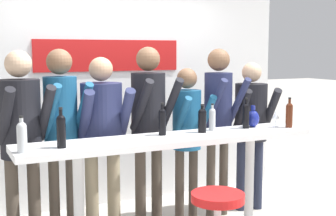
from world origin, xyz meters
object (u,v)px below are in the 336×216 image
object	(u,v)px
wine_bottle_3	(246,114)
decorative_vase	(253,118)
person_right	(219,111)
person_far_left	(21,128)
wine_glass_0	(276,115)
person_center_left	(102,127)
wine_bottle_4	(22,136)
wine_bottle_0	(289,114)
tasting_table	(172,154)
person_far_right	(251,120)
person_left	(61,121)
wine_bottle_1	(162,120)
wine_bottle_2	(202,119)
wine_bottle_6	(212,118)
person_center	(149,116)
wine_bottle_5	(61,129)
person_center_right	(187,126)

from	to	relation	value
wine_bottle_3	decorative_vase	world-z (taller)	wine_bottle_3
wine_bottle_3	person_right	bearing A→B (deg)	93.43
person_far_left	wine_glass_0	size ratio (longest dim) A/B	10.31
person_center_left	wine_bottle_4	world-z (taller)	person_center_left
wine_bottle_0	tasting_table	bearing A→B (deg)	176.88
person_far_left	person_far_right	xyz separation A→B (m)	(2.51, 0.04, -0.09)
wine_bottle_0	person_right	bearing A→B (deg)	126.78
person_left	wine_bottle_4	world-z (taller)	person_left
person_center_left	person_far_right	bearing A→B (deg)	3.41
wine_bottle_3	decorative_vase	bearing A→B (deg)	19.05
person_far_left	wine_bottle_0	distance (m)	2.59
wine_bottle_0	wine_bottle_3	distance (m)	0.45
person_right	wine_bottle_1	xyz separation A→B (m)	(-0.88, -0.45, 0.01)
person_center_left	person_right	distance (m)	1.32
wine_bottle_2	wine_glass_0	world-z (taller)	wine_bottle_2
wine_bottle_6	person_left	bearing A→B (deg)	160.34
person_left	person_center	world-z (taller)	person_center
tasting_table	decorative_vase	world-z (taller)	decorative_vase
wine_bottle_3	wine_bottle_6	bearing A→B (deg)	172.79
wine_bottle_5	decorative_vase	world-z (taller)	wine_bottle_5
person_center_right	wine_bottle_5	world-z (taller)	person_center_right
person_far_right	wine_bottle_4	bearing A→B (deg)	-153.70
person_far_left	person_center	size ratio (longest dim) A/B	0.98
person_center_right	wine_bottle_5	bearing A→B (deg)	-157.45
person_center_left	wine_bottle_3	distance (m)	1.43
tasting_table	person_center	distance (m)	0.63
person_far_right	wine_bottle_1	xyz separation A→B (m)	(-1.32, -0.46, 0.14)
person_far_left	wine_bottle_6	xyz separation A→B (m)	(1.73, -0.40, 0.03)
wine_bottle_4	wine_bottle_5	bearing A→B (deg)	8.30
tasting_table	wine_bottle_2	xyz separation A→B (m)	(0.35, 0.05, 0.29)
wine_bottle_4	wine_bottle_6	distance (m)	1.84
person_right	wine_bottle_5	bearing A→B (deg)	-162.37
wine_bottle_5	decorative_vase	xyz separation A→B (m)	(1.99, 0.18, -0.06)
person_left	person_center_right	xyz separation A→B (m)	(1.31, -0.05, -0.14)
tasting_table	person_center_left	xyz separation A→B (m)	(-0.48, 0.54, 0.20)
person_center	wine_bottle_3	bearing A→B (deg)	-34.89
person_right	wine_bottle_5	world-z (taller)	person_right
tasting_table	wine_bottle_2	bearing A→B (deg)	8.53
person_center_left	wine_bottle_2	world-z (taller)	person_center_left
person_center	wine_bottle_3	size ratio (longest dim) A/B	6.04
person_center_left	wine_bottle_4	distance (m)	1.07
person_right	wine_bottle_0	world-z (taller)	person_right
person_right	wine_bottle_5	size ratio (longest dim) A/B	5.64
wine_bottle_0	wine_bottle_1	size ratio (longest dim) A/B	1.01
wine_bottle_5	wine_glass_0	bearing A→B (deg)	1.89
tasting_table	wine_bottle_6	world-z (taller)	wine_bottle_6
person_center	decorative_vase	world-z (taller)	person_center
person_center	wine_bottle_4	xyz separation A→B (m)	(-1.34, -0.68, 0.01)
person_right	wine_bottle_3	xyz separation A→B (m)	(0.03, -0.47, 0.01)
person_far_left	person_center	distance (m)	1.26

